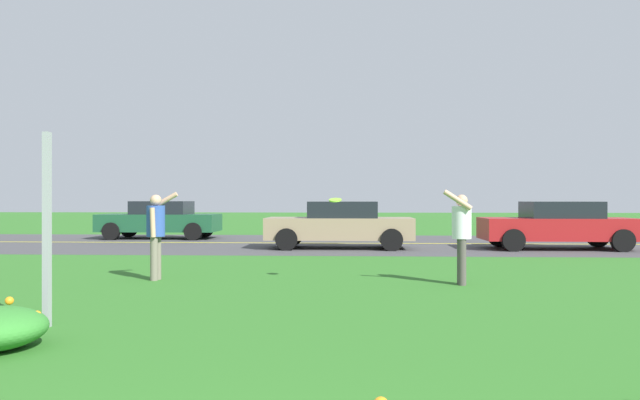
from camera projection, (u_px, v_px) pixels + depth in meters
The scene contains 10 objects.
ground_plane at pixel (300, 281), 11.13m from camera, with size 120.00×120.00×0.00m, color #2D6B23.
highway_strip at pixel (325, 243), 20.81m from camera, with size 120.00×9.43×0.01m, color #424244.
highway_center_stripe at pixel (325, 243), 20.81m from camera, with size 120.00×0.16×0.00m, color yellow.
sign_post_near_path at pixel (47, 230), 7.10m from camera, with size 0.07×0.10×2.30m.
person_thrower_blue_shirt at pixel (156, 229), 11.29m from camera, with size 0.54×0.50×1.65m.
person_catcher_white_shirt at pixel (461, 231), 10.67m from camera, with size 0.53×0.50×1.69m.
frisbee_lime at pixel (335, 200), 10.89m from camera, with size 0.24×0.23×0.09m.
car_red_center_left at pixel (558, 225), 18.30m from camera, with size 4.50×2.00×1.45m.
car_tan_center_right at pixel (340, 224), 18.66m from camera, with size 4.50×2.00×1.45m.
car_dark_green_rightmost at pixel (160, 220), 23.28m from camera, with size 4.50×2.00×1.45m.
Camera 1 is at (0.97, -1.41, 1.50)m, focal length 33.87 mm.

